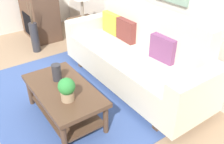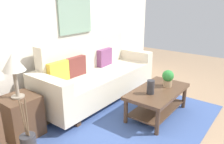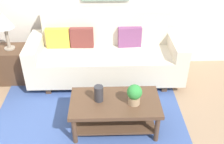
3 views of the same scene
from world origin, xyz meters
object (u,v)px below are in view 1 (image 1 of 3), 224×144
at_px(throw_pillow_maroon, 127,30).
at_px(throw_pillow_plum, 163,49).
at_px(fireplace, 39,8).
at_px(floor_vase, 35,37).
at_px(throw_pillow_mustard, 112,23).
at_px(tabletop_vase, 57,72).
at_px(potted_plant_tabletop, 67,89).
at_px(coffee_table, 64,96).
at_px(side_table, 84,34).
at_px(couch, 136,57).

bearing_deg(throw_pillow_maroon, throw_pillow_plum, 0.00).
relative_size(fireplace, floor_vase, 2.16).
relative_size(throw_pillow_mustard, tabletop_vase, 1.76).
distance_m(fireplace, floor_vase, 0.77).
xyz_separation_m(tabletop_vase, potted_plant_tabletop, (0.42, -0.07, 0.04)).
bearing_deg(throw_pillow_mustard, coffee_table, -56.56).
bearing_deg(throw_pillow_mustard, side_table, -171.23).
bearing_deg(throw_pillow_plum, throw_pillow_mustard, 180.00).
xyz_separation_m(side_table, floor_vase, (-0.38, -0.80, -0.01)).
bearing_deg(tabletop_vase, couch, 84.85).
distance_m(throw_pillow_mustard, tabletop_vase, 1.41).
bearing_deg(couch, throw_pillow_mustard, 170.50).
height_order(throw_pillow_mustard, throw_pillow_plum, same).
distance_m(throw_pillow_maroon, fireplace, 2.17).
bearing_deg(side_table, floor_vase, -115.52).
bearing_deg(potted_plant_tabletop, throw_pillow_plum, 87.71).
relative_size(throw_pillow_plum, coffee_table, 0.33).
bearing_deg(couch, potted_plant_tabletop, -75.04).
xyz_separation_m(couch, side_table, (-1.48, 0.01, -0.15)).
height_order(throw_pillow_plum, coffee_table, throw_pillow_plum).
height_order(throw_pillow_mustard, side_table, throw_pillow_mustard).
bearing_deg(fireplace, floor_vase, -30.13).
height_order(coffee_table, side_table, side_table).
distance_m(throw_pillow_plum, side_table, 1.90).
height_order(side_table, floor_vase, side_table).
distance_m(coffee_table, potted_plant_tabletop, 0.34).
bearing_deg(throw_pillow_maroon, floor_vase, -148.58).
xyz_separation_m(side_table, fireplace, (-0.98, -0.45, 0.31)).
bearing_deg(fireplace, throw_pillow_plum, 11.14).
bearing_deg(floor_vase, potted_plant_tabletop, -10.74).
bearing_deg(side_table, coffee_table, -36.35).
bearing_deg(side_table, potted_plant_tabletop, -33.88).
height_order(coffee_table, fireplace, fireplace).
bearing_deg(throw_pillow_mustard, fireplace, -162.00).
bearing_deg(throw_pillow_maroon, couch, -18.50).
relative_size(coffee_table, side_table, 1.96).
height_order(couch, throw_pillow_mustard, couch).
distance_m(throw_pillow_maroon, floor_vase, 1.79).
bearing_deg(throw_pillow_mustard, tabletop_vase, -62.71).
xyz_separation_m(couch, throw_pillow_maroon, (-0.37, 0.12, 0.25)).
height_order(coffee_table, potted_plant_tabletop, potted_plant_tabletop).
distance_m(tabletop_vase, floor_vase, 1.81).
xyz_separation_m(throw_pillow_maroon, side_table, (-1.11, -0.11, -0.40)).
xyz_separation_m(throw_pillow_maroon, tabletop_vase, (0.27, -1.25, -0.15)).
xyz_separation_m(coffee_table, floor_vase, (-1.96, 0.36, -0.05)).
xyz_separation_m(coffee_table, fireplace, (-2.56, 0.71, 0.27)).
xyz_separation_m(throw_pillow_maroon, coffee_table, (0.47, -1.27, -0.37)).
distance_m(potted_plant_tabletop, fireplace, 2.89).
relative_size(throw_pillow_maroon, tabletop_vase, 1.76).
xyz_separation_m(throw_pillow_mustard, tabletop_vase, (0.64, -1.25, -0.15)).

